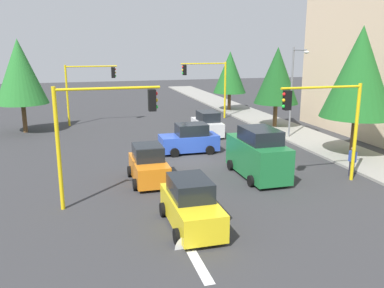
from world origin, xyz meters
name	(u,v)px	position (x,y,z in m)	size (l,w,h in m)	color
ground_plane	(189,161)	(0.00, 0.00, 0.00)	(120.00, 120.00, 0.00)	#353538
sidewalk_kerb	(297,134)	(-5.00, 10.50, 0.07)	(80.00, 4.00, 0.15)	gray
lane_arrow_near	(193,255)	(11.51, -3.00, 0.01)	(2.40, 1.10, 1.10)	silver
traffic_signal_far_left	(208,79)	(-14.00, 5.68, 3.94)	(0.36, 4.59, 5.55)	yellow
traffic_signal_near_left	(326,114)	(6.00, 5.62, 3.72)	(0.36, 4.59, 5.23)	yellow
traffic_signal_far_right	(88,83)	(-14.00, -5.66, 3.86)	(0.36, 4.59, 5.43)	yellow
traffic_signal_near_right	(100,122)	(6.00, -5.66, 3.88)	(0.36, 4.59, 5.47)	yellow
street_lamp_curbside	(294,83)	(-3.61, 9.20, 4.35)	(2.15, 0.28, 7.00)	slate
tree_roadside_far	(230,72)	(-18.00, 9.50, 4.25)	(3.57, 3.57, 6.50)	brown
tree_roadside_mid	(277,76)	(-8.00, 10.00, 4.58)	(3.84, 3.84, 6.99)	brown
tree_opposite_side	(20,72)	(-12.00, -11.00, 5.03)	(4.19, 4.19, 7.66)	brown
tree_roadside_near	(360,72)	(2.00, 10.50, 5.48)	(4.55, 4.55, 8.33)	brown
delivery_van_green	(258,154)	(4.08, 2.80, 1.28)	(4.80, 2.22, 2.77)	#1E7238
car_blue	(189,139)	(-2.00, 0.56, 0.90)	(2.10, 3.91, 1.98)	blue
car_orange	(149,165)	(3.29, -3.15, 0.90)	(3.66, 2.00, 1.98)	orange
car_yellow	(191,205)	(9.21, -2.45, 0.90)	(4.16, 2.02, 1.98)	yellow
car_white	(207,125)	(-6.74, 3.35, 0.90)	(3.89, 1.97, 1.98)	white
pedestrian_crossing	(352,161)	(5.49, 7.86, 0.91)	(0.40, 0.24, 1.70)	#262638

